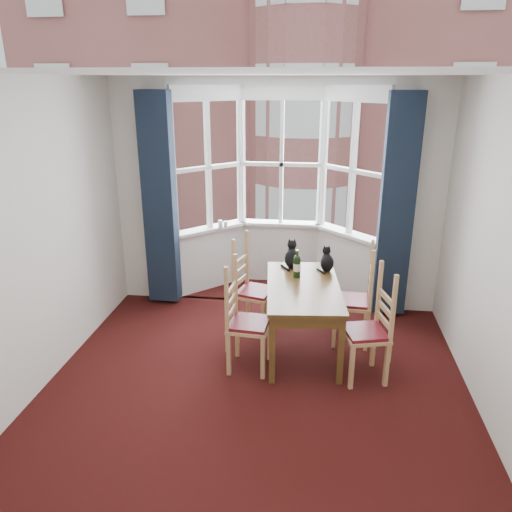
% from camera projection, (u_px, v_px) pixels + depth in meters
% --- Properties ---
extents(floor, '(4.50, 4.50, 0.00)m').
position_uv_depth(floor, '(252.00, 406.00, 4.47)').
color(floor, black).
rests_on(floor, ground).
extents(ceiling, '(4.50, 4.50, 0.00)m').
position_uv_depth(ceiling, '(250.00, 74.00, 3.53)').
color(ceiling, white).
rests_on(ceiling, floor).
extents(wall_left, '(0.00, 4.50, 4.50)m').
position_uv_depth(wall_left, '(18.00, 249.00, 4.24)').
color(wall_left, silver).
rests_on(wall_left, floor).
extents(wall_near, '(4.00, 0.00, 4.00)m').
position_uv_depth(wall_near, '(170.00, 460.00, 1.90)').
color(wall_near, silver).
rests_on(wall_near, floor).
extents(wall_back_pier_left, '(0.70, 0.12, 2.80)m').
position_uv_depth(wall_back_pier_left, '(146.00, 193.00, 6.30)').
color(wall_back_pier_left, silver).
rests_on(wall_back_pier_left, floor).
extents(wall_back_pier_right, '(0.70, 0.12, 2.80)m').
position_uv_depth(wall_back_pier_right, '(415.00, 201.00, 5.90)').
color(wall_back_pier_right, silver).
rests_on(wall_back_pier_right, floor).
extents(bay_window, '(2.76, 0.94, 2.80)m').
position_uv_depth(bay_window, '(280.00, 188.00, 6.57)').
color(bay_window, white).
rests_on(bay_window, floor).
extents(curtain_left, '(0.38, 0.22, 2.60)m').
position_uv_depth(curtain_left, '(160.00, 201.00, 6.12)').
color(curtain_left, '#172334').
rests_on(curtain_left, floor).
extents(curtain_right, '(0.38, 0.22, 2.60)m').
position_uv_depth(curtain_right, '(397.00, 208.00, 5.78)').
color(curtain_right, '#172334').
rests_on(curtain_right, floor).
extents(dining_table, '(0.88, 1.46, 0.74)m').
position_uv_depth(dining_table, '(303.00, 294.00, 5.20)').
color(dining_table, brown).
rests_on(dining_table, floor).
extents(chair_left_near, '(0.43, 0.45, 0.92)m').
position_uv_depth(chair_left_near, '(241.00, 324.00, 4.94)').
color(chair_left_near, tan).
rests_on(chair_left_near, floor).
extents(chair_left_far, '(0.50, 0.51, 0.92)m').
position_uv_depth(chair_left_far, '(248.00, 292.00, 5.69)').
color(chair_left_far, tan).
rests_on(chair_left_far, floor).
extents(chair_right_near, '(0.49, 0.51, 0.92)m').
position_uv_depth(chair_right_near, '(374.00, 333.00, 4.76)').
color(chair_right_near, tan).
rests_on(chair_right_near, floor).
extents(chair_right_far, '(0.42, 0.44, 0.92)m').
position_uv_depth(chair_right_far, '(360.00, 303.00, 5.41)').
color(chair_right_far, tan).
rests_on(chair_right_far, floor).
extents(cat_left, '(0.19, 0.26, 0.33)m').
position_uv_depth(cat_left, '(292.00, 257.00, 5.63)').
color(cat_left, black).
rests_on(cat_left, dining_table).
extents(cat_right, '(0.18, 0.23, 0.28)m').
position_uv_depth(cat_right, '(327.00, 262.00, 5.53)').
color(cat_right, black).
rests_on(cat_right, dining_table).
extents(wine_bottle, '(0.08, 0.08, 0.31)m').
position_uv_depth(wine_bottle, '(297.00, 265.00, 5.34)').
color(wine_bottle, black).
rests_on(wine_bottle, dining_table).
extents(candle_tall, '(0.06, 0.06, 0.11)m').
position_uv_depth(candle_tall, '(220.00, 224.00, 6.68)').
color(candle_tall, white).
rests_on(candle_tall, bay_window).
extents(candle_short, '(0.06, 0.06, 0.09)m').
position_uv_depth(candle_short, '(226.00, 224.00, 6.71)').
color(candle_short, white).
rests_on(candle_short, bay_window).
extents(street, '(80.00, 80.00, 0.00)m').
position_uv_depth(street, '(312.00, 205.00, 36.61)').
color(street, '#333335').
rests_on(street, ground).
extents(tenement_building, '(18.40, 7.80, 15.20)m').
position_uv_depth(tenement_building, '(307.00, 114.00, 17.02)').
color(tenement_building, '#AC6158').
rests_on(tenement_building, street).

